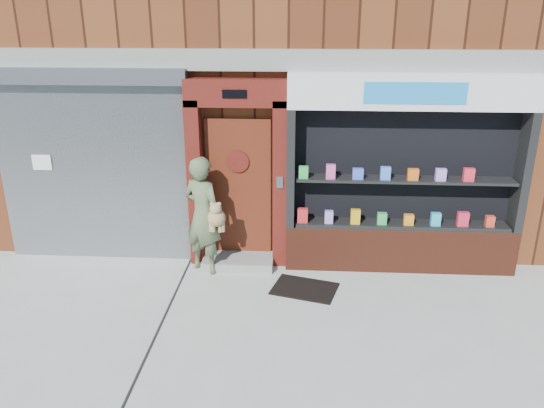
{
  "coord_description": "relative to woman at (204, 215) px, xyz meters",
  "views": [
    {
      "loc": [
        0.24,
        -5.81,
        3.81
      ],
      "look_at": [
        -0.17,
        1.0,
        1.31
      ],
      "focal_mm": 35.0,
      "sensor_mm": 36.0,
      "label": 1
    }
  ],
  "objects": [
    {
      "name": "ground",
      "position": [
        1.24,
        -1.54,
        -0.91
      ],
      "size": [
        80.0,
        80.0,
        0.0
      ],
      "primitive_type": "plane",
      "color": "#9E9E99",
      "rests_on": "ground"
    },
    {
      "name": "building",
      "position": [
        1.24,
        4.45,
        3.09
      ],
      "size": [
        12.0,
        8.16,
        8.0
      ],
      "color": "#502412",
      "rests_on": "ground"
    },
    {
      "name": "shutter_bay",
      "position": [
        -1.77,
        0.39,
        0.81
      ],
      "size": [
        3.1,
        0.3,
        3.04
      ],
      "color": "gray",
      "rests_on": "ground"
    },
    {
      "name": "red_door_bay",
      "position": [
        0.49,
        0.32,
        0.54
      ],
      "size": [
        1.52,
        0.58,
        2.9
      ],
      "color": "#49110C",
      "rests_on": "ground"
    },
    {
      "name": "pharmacy_bay",
      "position": [
        2.98,
        0.27,
        0.46
      ],
      "size": [
        3.5,
        0.41,
        3.0
      ],
      "color": "#5E2516",
      "rests_on": "ground"
    },
    {
      "name": "woman",
      "position": [
        0.0,
        0.0,
        0.0
      ],
      "size": [
        0.79,
        0.71,
        1.82
      ],
      "color": "#556241",
      "rests_on": "ground"
    },
    {
      "name": "doormat",
      "position": [
        1.54,
        -0.54,
        -0.9
      ],
      "size": [
        1.04,
        0.85,
        0.02
      ],
      "primitive_type": "cube",
      "rotation": [
        0.0,
        0.0,
        -0.27
      ],
      "color": "black",
      "rests_on": "ground"
    }
  ]
}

